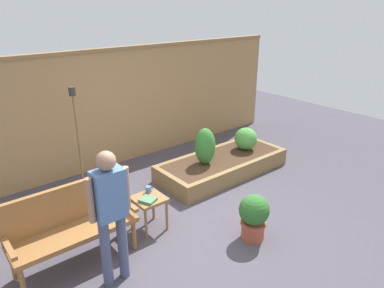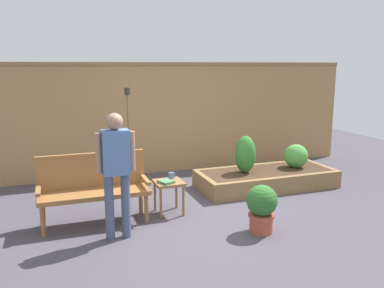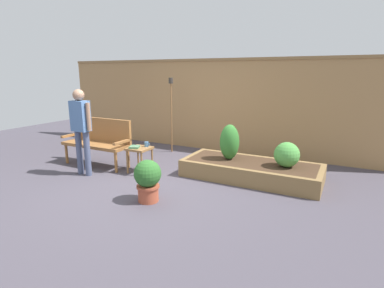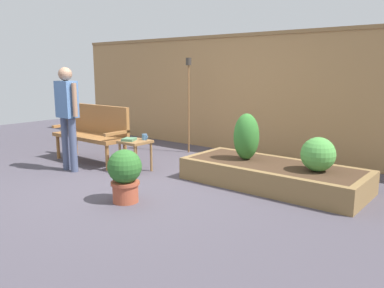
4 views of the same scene
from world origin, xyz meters
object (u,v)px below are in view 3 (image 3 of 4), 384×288
object	(u,v)px
garden_bench	(99,138)
shrub_far_corner	(287,155)
cup_on_table	(147,144)
potted_boxwood	(148,179)
book_on_table	(135,147)
tiki_torch	(171,102)
shrub_near_bench	(230,142)
side_table	(140,152)
person_by_bench	(81,125)

from	to	relation	value
garden_bench	shrub_far_corner	world-z (taller)	garden_bench
cup_on_table	potted_boxwood	size ratio (longest dim) A/B	0.18
book_on_table	garden_bench	bearing A→B (deg)	149.40
garden_bench	tiki_torch	bearing A→B (deg)	62.93
cup_on_table	tiki_torch	world-z (taller)	tiki_torch
book_on_table	potted_boxwood	bearing A→B (deg)	-68.48
garden_bench	shrub_near_bench	bearing A→B (deg)	12.79
cup_on_table	side_table	bearing A→B (deg)	-121.88
potted_boxwood	tiki_torch	xyz separation A→B (m)	(-1.18, 2.61, 0.84)
cup_on_table	shrub_near_bench	bearing A→B (deg)	19.20
garden_bench	cup_on_table	world-z (taller)	garden_bench
side_table	tiki_torch	distance (m)	1.79
garden_bench	cup_on_table	distance (m)	1.13
garden_bench	side_table	bearing A→B (deg)	-2.54
book_on_table	person_by_bench	xyz separation A→B (m)	(-0.77, -0.52, 0.43)
shrub_far_corner	person_by_bench	bearing A→B (deg)	-160.14
shrub_far_corner	person_by_bench	size ratio (longest dim) A/B	0.27
potted_boxwood	cup_on_table	bearing A→B (deg)	126.28
tiki_torch	person_by_bench	size ratio (longest dim) A/B	1.11
shrub_near_bench	person_by_bench	distance (m)	2.68
book_on_table	shrub_far_corner	size ratio (longest dim) A/B	0.47
potted_boxwood	person_by_bench	distance (m)	1.90
garden_bench	book_on_table	world-z (taller)	garden_bench
garden_bench	book_on_table	distance (m)	0.99
garden_bench	cup_on_table	size ratio (longest dim) A/B	12.55
garden_bench	side_table	world-z (taller)	garden_bench
book_on_table	person_by_bench	bearing A→B (deg)	-169.86
tiki_torch	potted_boxwood	bearing A→B (deg)	-65.63
shrub_near_bench	person_by_bench	xyz separation A→B (m)	(-2.37, -1.22, 0.31)
shrub_far_corner	book_on_table	bearing A→B (deg)	-165.00
book_on_table	tiki_torch	world-z (taller)	tiki_torch
shrub_near_bench	person_by_bench	bearing A→B (deg)	-152.71
tiki_torch	cup_on_table	bearing A→B (deg)	-77.00
garden_bench	person_by_bench	size ratio (longest dim) A/B	0.92
shrub_near_bench	tiki_torch	xyz separation A→B (m)	(-1.80, 0.95, 0.56)
book_on_table	potted_boxwood	xyz separation A→B (m)	(0.98, -0.96, -0.15)
garden_bench	potted_boxwood	size ratio (longest dim) A/B	2.31
tiki_torch	person_by_bench	world-z (taller)	tiki_torch
tiki_torch	person_by_bench	xyz separation A→B (m)	(-0.56, -2.17, -0.25)
garden_bench	tiki_torch	distance (m)	1.84
garden_bench	person_by_bench	xyz separation A→B (m)	(0.22, -0.63, 0.39)
cup_on_table	person_by_bench	size ratio (longest dim) A/B	0.07
garden_bench	tiki_torch	world-z (taller)	tiki_torch
garden_bench	potted_boxwood	bearing A→B (deg)	-28.66
cup_on_table	tiki_torch	distance (m)	1.64
side_table	tiki_torch	size ratio (longest dim) A/B	0.28
person_by_bench	shrub_far_corner	bearing A→B (deg)	19.86
book_on_table	potted_boxwood	world-z (taller)	potted_boxwood
garden_bench	person_by_bench	world-z (taller)	person_by_bench
potted_boxwood	person_by_bench	world-z (taller)	person_by_bench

